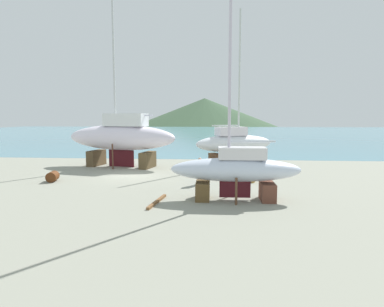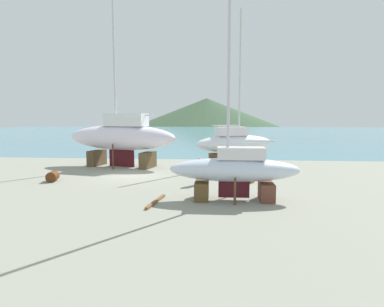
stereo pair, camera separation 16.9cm
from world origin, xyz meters
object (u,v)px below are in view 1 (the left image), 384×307
Objects in this scene: sailboat_large_starboard at (236,169)px; sailboat_mid_port at (121,137)px; sailboat_small_center at (234,143)px; worker at (200,171)px; barrel_rust_near at (198,168)px; barrel_by_slipway at (53,177)px; barrel_tipped_right at (248,178)px.

sailboat_large_starboard is 13.85m from sailboat_mid_port.
sailboat_mid_port is at bearing -49.90° from sailboat_large_starboard.
sailboat_large_starboard is 12.85m from sailboat_small_center.
sailboat_mid_port reaches higher than worker.
sailboat_small_center is 6.37m from barrel_rust_near.
sailboat_small_center is 15.48× the size of barrel_by_slipway.
sailboat_mid_port reaches higher than sailboat_large_starboard.
worker is at bearing 147.87° from sailboat_mid_port.
sailboat_small_center is at bearing -93.15° from sailboat_large_starboard.
worker is 1.94× the size of barrel_by_slipway.
barrel_by_slipway is (-11.67, 3.83, -1.24)m from sailboat_large_starboard.
sailboat_mid_port is 8.47× the size of worker.
sailboat_mid_port is at bearing 150.15° from barrel_tipped_right.
barrel_rust_near is at bearing 167.04° from sailboat_mid_port.
barrel_by_slipway is at bearing -18.80° from sailboat_large_starboard.
barrel_rust_near is at bearing 20.71° from barrel_by_slipway.
worker is 1.87× the size of barrel_tipped_right.
barrel_by_slipway is at bearing -94.34° from worker.
sailboat_large_starboard is 4.23m from worker.
barrel_by_slipway is (-2.65, -6.64, -2.20)m from sailboat_mid_port.
sailboat_small_center is at bearing 161.01° from worker.
worker is at bearing -61.80° from sailboat_large_starboard.
worker is (7.01, -6.82, -1.66)m from sailboat_mid_port.
sailboat_large_starboard is 7.80m from barrel_rust_near.
sailboat_large_starboard is at bearing -116.94° from sailboat_small_center.
barrel_rust_near is 4.32m from barrel_tipped_right.
barrel_rust_near is (6.67, -3.12, -2.09)m from sailboat_mid_port.
sailboat_mid_port is at bearing 154.96° from barrel_rust_near.
sailboat_large_starboard is at bearing 142.82° from sailboat_mid_port.
sailboat_large_starboard is 12.85× the size of barrel_by_slipway.
barrel_tipped_right is (3.40, -2.66, -0.17)m from barrel_rust_near.
sailboat_large_starboard is 0.78× the size of sailboat_mid_port.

